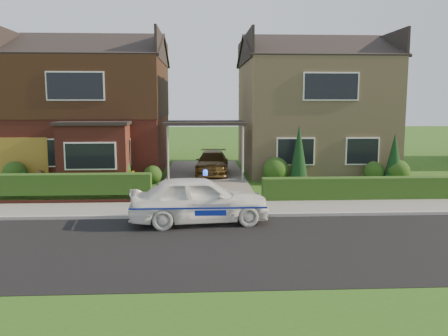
{
  "coord_description": "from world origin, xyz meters",
  "views": [
    {
      "loc": [
        -0.27,
        -11.81,
        3.69
      ],
      "look_at": [
        0.53,
        3.5,
        1.55
      ],
      "focal_mm": 38.0,
      "sensor_mm": 36.0,
      "label": 1
    }
  ],
  "objects": [
    {
      "name": "conifer_b",
      "position": [
        8.6,
        9.2,
        1.1
      ],
      "size": [
        0.9,
        0.9,
        2.2
      ],
      "primitive_type": "cone",
      "color": "black",
      "rests_on": "ground"
    },
    {
      "name": "ground",
      "position": [
        0.0,
        0.0,
        0.0
      ],
      "size": [
        120.0,
        120.0,
        0.0
      ],
      "primitive_type": "plane",
      "color": "#254913",
      "rests_on": "ground"
    },
    {
      "name": "police_car",
      "position": [
        -0.29,
        2.4,
        0.73
      ],
      "size": [
        3.92,
        4.43,
        1.62
      ],
      "rotation": [
        0.0,
        0.0,
        1.69
      ],
      "color": "white",
      "rests_on": "ground"
    },
    {
      "name": "carport_link",
      "position": [
        0.0,
        10.95,
        2.66
      ],
      "size": [
        3.8,
        3.0,
        2.77
      ],
      "color": "black",
      "rests_on": "ground"
    },
    {
      "name": "garage_door",
      "position": [
        -8.25,
        9.96,
        1.05
      ],
      "size": [
        2.2,
        0.1,
        2.1
      ],
      "primitive_type": "cube",
      "color": "olive",
      "rests_on": "ground"
    },
    {
      "name": "driveway_car",
      "position": [
        0.37,
        11.71,
        0.68
      ],
      "size": [
        1.8,
        3.92,
        1.11
      ],
      "primitive_type": "imported",
      "rotation": [
        0.0,
        0.0,
        -0.07
      ],
      "color": "brown",
      "rests_on": "driveway"
    },
    {
      "name": "shrub_left_near",
      "position": [
        -2.4,
        9.6,
        0.42
      ],
      "size": [
        0.84,
        0.84,
        0.84
      ],
      "primitive_type": "sphere",
      "color": "#173310",
      "rests_on": "ground"
    },
    {
      "name": "potted_plant_a",
      "position": [
        -7.82,
        8.73,
        0.34
      ],
      "size": [
        0.42,
        0.36,
        0.68
      ],
      "primitive_type": "imported",
      "rotation": [
        0.0,
        0.0,
        0.37
      ],
      "color": "gray",
      "rests_on": "ground"
    },
    {
      "name": "potted_plant_b",
      "position": [
        -3.31,
        9.0,
        0.35
      ],
      "size": [
        0.48,
        0.45,
        0.69
      ],
      "primitive_type": "imported",
      "rotation": [
        0.0,
        0.0,
        0.51
      ],
      "color": "gray",
      "rests_on": "ground"
    },
    {
      "name": "driveway",
      "position": [
        0.0,
        11.0,
        0.06
      ],
      "size": [
        3.8,
        12.0,
        0.12
      ],
      "primitive_type": "cube",
      "color": "#666059",
      "rests_on": "ground"
    },
    {
      "name": "road",
      "position": [
        0.0,
        0.0,
        0.0
      ],
      "size": [
        60.0,
        6.0,
        0.02
      ],
      "primitive_type": "cube",
      "color": "black",
      "rests_on": "ground"
    },
    {
      "name": "shrub_right_mid",
      "position": [
        7.8,
        9.5,
        0.48
      ],
      "size": [
        0.96,
        0.96,
        0.96
      ],
      "primitive_type": "sphere",
      "color": "#173310",
      "rests_on": "ground"
    },
    {
      "name": "sidewalk",
      "position": [
        0.0,
        4.1,
        0.05
      ],
      "size": [
        60.0,
        2.0,
        0.1
      ],
      "primitive_type": "cube",
      "color": "slate",
      "rests_on": "ground"
    },
    {
      "name": "shrub_left_far",
      "position": [
        -8.5,
        9.5,
        0.54
      ],
      "size": [
        1.08,
        1.08,
        1.08
      ],
      "primitive_type": "sphere",
      "color": "#173310",
      "rests_on": "ground"
    },
    {
      "name": "shrub_right_far",
      "position": [
        8.8,
        9.2,
        0.54
      ],
      "size": [
        1.08,
        1.08,
        1.08
      ],
      "primitive_type": "sphere",
      "color": "#173310",
      "rests_on": "ground"
    },
    {
      "name": "conifer_a",
      "position": [
        4.2,
        9.2,
        1.3
      ],
      "size": [
        0.9,
        0.9,
        2.6
      ],
      "primitive_type": "cone",
      "color": "black",
      "rests_on": "ground"
    },
    {
      "name": "hedge_right",
      "position": [
        5.8,
        5.35,
        0.0
      ],
      "size": [
        7.5,
        0.55,
        0.8
      ],
      "primitive_type": "cube",
      "color": "#173310",
      "rests_on": "ground"
    },
    {
      "name": "house_left",
      "position": [
        -5.78,
        13.9,
        3.81
      ],
      "size": [
        7.5,
        9.53,
        7.25
      ],
      "color": "maroon",
      "rests_on": "ground"
    },
    {
      "name": "potted_plant_c",
      "position": [
        -7.13,
        9.0,
        0.38
      ],
      "size": [
        0.5,
        0.5,
        0.76
      ],
      "primitive_type": "imported",
      "rotation": [
        0.0,
        0.0,
        1.77
      ],
      "color": "gray",
      "rests_on": "ground"
    },
    {
      "name": "shrub_left_mid",
      "position": [
        -4.0,
        9.3,
        0.66
      ],
      "size": [
        1.32,
        1.32,
        1.32
      ],
      "primitive_type": "sphere",
      "color": "#173310",
      "rests_on": "ground"
    },
    {
      "name": "hedge_left",
      "position": [
        -5.8,
        5.45,
        0.0
      ],
      "size": [
        7.5,
        0.55,
        0.9
      ],
      "primitive_type": "cube",
      "color": "#173310",
      "rests_on": "ground"
    },
    {
      "name": "shrub_right_near",
      "position": [
        3.2,
        9.4,
        0.6
      ],
      "size": [
        1.2,
        1.2,
        1.2
      ],
      "primitive_type": "sphere",
      "color": "#173310",
      "rests_on": "ground"
    },
    {
      "name": "house_right",
      "position": [
        5.8,
        13.99,
        3.66
      ],
      "size": [
        7.5,
        8.06,
        7.25
      ],
      "color": "tan",
      "rests_on": "ground"
    },
    {
      "name": "dwarf_wall",
      "position": [
        -5.8,
        5.3,
        0.18
      ],
      "size": [
        7.7,
        0.25,
        0.36
      ],
      "primitive_type": "cube",
      "color": "maroon",
      "rests_on": "ground"
    },
    {
      "name": "kerb",
      "position": [
        0.0,
        3.05,
        0.06
      ],
      "size": [
        60.0,
        0.16,
        0.12
      ],
      "primitive_type": "cube",
      "color": "#9E9993",
      "rests_on": "ground"
    }
  ]
}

